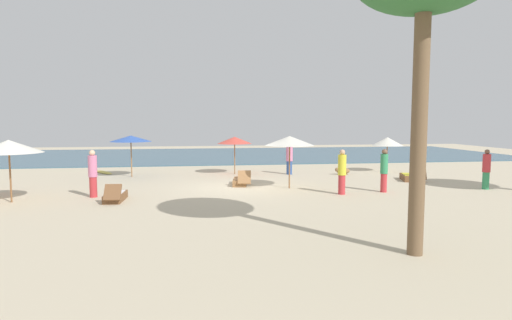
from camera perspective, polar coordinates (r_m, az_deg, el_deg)
The scene contains 17 objects.
ground_plane at distance 18.58m, azimuth -2.79°, elevation -3.71°, with size 60.00×60.00×0.00m, color beige.
ocean_water at distance 35.42m, azimuth -5.49°, elevation 0.67°, with size 48.00×16.00×0.06m, color #3D6075.
umbrella_0 at distance 18.21m, azimuth 4.53°, elevation 2.58°, with size 2.12×2.12×2.25m.
umbrella_1 at distance 22.69m, azimuth -16.43°, elevation 2.76°, with size 2.10×2.10×2.14m.
umbrella_3 at distance 17.38m, azimuth -30.22°, elevation 1.58°, with size 2.29×2.29×2.24m.
umbrella_4 at distance 23.07m, azimuth -2.89°, elevation 2.66°, with size 1.87×1.87×2.03m.
umbrella_5 at distance 25.07m, azimuth 17.19°, elevation 2.39°, with size 1.74×1.74×1.97m.
lounger_0 at distance 21.98m, azimuth 19.88°, elevation -2.14°, with size 1.05×1.74×0.74m.
lounger_1 at distance 19.26m, azimuth -2.09°, elevation -2.87°, with size 0.84×1.73×0.72m.
lounger_2 at distance 16.32m, azimuth -18.35°, elevation -4.62°, with size 0.67×1.71×0.69m.
person_0 at distance 17.10m, azimuth 11.45°, elevation -1.53°, with size 0.41×0.41×1.78m.
person_1 at distance 17.28m, azimuth -21.03°, elevation -1.67°, with size 0.46×0.46×1.81m.
person_2 at distance 23.01m, azimuth 4.49°, elevation 0.14°, with size 0.45×0.45×1.67m.
person_3 at distance 20.48m, azimuth 28.48°, elevation -1.08°, with size 0.41×0.41×1.70m.
person_4 at distance 18.05m, azimuth 16.78°, elevation -1.30°, with size 0.38×0.38×1.76m.
dog at distance 23.38m, azimuth 11.50°, elevation -1.44°, with size 0.83×0.34×0.38m.
surfboard at distance 25.14m, azimuth -19.71°, elevation -1.55°, with size 1.44×1.97×0.07m.
Camera 1 is at (-1.78, -18.26, 2.94)m, focal length 29.85 mm.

